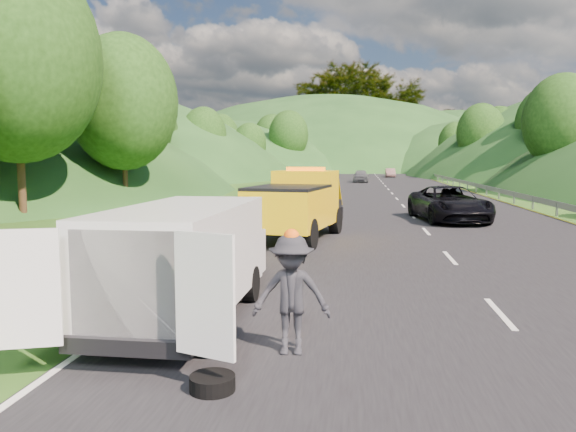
# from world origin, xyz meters

# --- Properties ---
(ground) EXTENTS (320.00, 320.00, 0.00)m
(ground) POSITION_xyz_m (0.00, 0.00, 0.00)
(ground) COLOR #38661E
(ground) RESTS_ON ground
(road_surface) EXTENTS (14.00, 200.00, 0.02)m
(road_surface) POSITION_xyz_m (3.00, 40.00, 0.01)
(road_surface) COLOR black
(road_surface) RESTS_ON ground
(guardrail) EXTENTS (0.06, 140.00, 1.52)m
(guardrail) POSITION_xyz_m (10.30, 52.50, 0.00)
(guardrail) COLOR gray
(guardrail) RESTS_ON ground
(tree_line_left) EXTENTS (14.00, 140.00, 14.00)m
(tree_line_left) POSITION_xyz_m (-19.00, 60.00, 0.00)
(tree_line_left) COLOR #2C591A
(tree_line_left) RESTS_ON ground
(tree_line_right) EXTENTS (14.00, 140.00, 14.00)m
(tree_line_right) POSITION_xyz_m (23.00, 60.00, 0.00)
(tree_line_right) COLOR #2C591A
(tree_line_right) RESTS_ON ground
(hills_backdrop) EXTENTS (201.00, 288.60, 44.00)m
(hills_backdrop) POSITION_xyz_m (6.50, 134.70, 0.00)
(hills_backdrop) COLOR #2D5B23
(hills_backdrop) RESTS_ON ground
(tow_truck) EXTENTS (3.18, 6.39, 2.63)m
(tow_truck) POSITION_xyz_m (-1.91, 7.20, 1.28)
(tow_truck) COLOR black
(tow_truck) RESTS_ON ground
(white_van) EXTENTS (3.30, 6.04, 2.14)m
(white_van) POSITION_xyz_m (-2.80, -3.19, 1.21)
(white_van) COLOR black
(white_van) RESTS_ON ground
(woman) EXTENTS (0.61, 0.73, 1.74)m
(woman) POSITION_xyz_m (-2.63, 1.22, 0.00)
(woman) COLOR silver
(woman) RESTS_ON ground
(child) EXTENTS (0.62, 0.62, 1.01)m
(child) POSITION_xyz_m (-2.66, -1.05, 0.00)
(child) COLOR tan
(child) RESTS_ON ground
(worker) EXTENTS (1.22, 0.74, 1.83)m
(worker) POSITION_xyz_m (-0.70, -4.68, 0.00)
(worker) COLOR black
(worker) RESTS_ON ground
(suitcase) EXTENTS (0.38, 0.30, 0.54)m
(suitcase) POSITION_xyz_m (-3.81, 0.47, 0.27)
(suitcase) COLOR #5F5947
(suitcase) RESTS_ON ground
(spare_tire) EXTENTS (0.59, 0.59, 0.20)m
(spare_tire) POSITION_xyz_m (-1.54, -6.17, 0.00)
(spare_tire) COLOR black
(spare_tire) RESTS_ON ground
(passing_suv) EXTENTS (3.58, 6.23, 1.64)m
(passing_suv) POSITION_xyz_m (4.49, 13.97, 0.00)
(passing_suv) COLOR black
(passing_suv) RESTS_ON ground
(dist_car_a) EXTENTS (1.78, 4.42, 1.51)m
(dist_car_a) POSITION_xyz_m (0.47, 54.67, 0.00)
(dist_car_a) COLOR #4A4C4F
(dist_car_a) RESTS_ON ground
(dist_car_b) EXTENTS (1.39, 4.00, 1.32)m
(dist_car_b) POSITION_xyz_m (4.89, 72.17, 0.00)
(dist_car_b) COLOR brown
(dist_car_b) RESTS_ON ground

